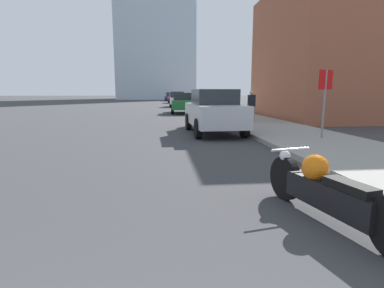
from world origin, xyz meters
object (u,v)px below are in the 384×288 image
stop_sign (325,92)px  pedestrian (251,106)px  parked_car_blue (170,97)px  parked_car_white (177,99)px  parked_car_red (174,98)px  parked_car_silver (214,111)px  parked_car_green (183,103)px  motorcycle (327,191)px

stop_sign → pedestrian: (-0.58, 5.77, -0.67)m
parked_car_blue → parked_car_white: bearing=-95.5°
parked_car_blue → stop_sign: stop_sign is taller
parked_car_red → pedestrian: size_ratio=2.94×
parked_car_white → pedestrian: size_ratio=2.65×
parked_car_silver → parked_car_green: size_ratio=0.93×
parked_car_silver → parked_car_blue: size_ratio=1.00×
parked_car_silver → pedestrian: 4.08m
motorcycle → pedestrian: bearing=65.7°
parked_car_white → stop_sign: stop_sign is taller
pedestrian → stop_sign: bearing=-84.2°
parked_car_blue → stop_sign: size_ratio=2.00×
pedestrian → parked_car_silver: bearing=-127.6°
stop_sign → parked_car_green: bearing=102.8°
parked_car_white → parked_car_red: 13.20m
parked_car_green → parked_car_white: 11.08m
motorcycle → parked_car_red: (0.14, 44.84, 0.41)m
parked_car_red → parked_car_blue: 13.03m
motorcycle → parked_car_green: parked_car_green is taller
motorcycle → pedestrian: (2.55, 11.50, 0.54)m
parked_car_red → parked_car_silver: bearing=-92.6°
parked_car_silver → parked_car_red: bearing=87.7°
parked_car_silver → motorcycle: bearing=-92.5°
parked_car_red → pedestrian: 33.42m
motorcycle → stop_sign: 6.64m
motorcycle → parked_car_white: bearing=78.4°
stop_sign → pedestrian: stop_sign is taller
stop_sign → parked_car_silver: bearing=140.4°
motorcycle → parked_car_white: 31.65m
parked_car_silver → parked_car_blue: bearing=88.1°
parked_car_blue → pedestrian: size_ratio=2.74×
parked_car_red → stop_sign: stop_sign is taller
pedestrian → parked_car_white: bearing=97.5°
parked_car_silver → stop_sign: (3.07, -2.54, 0.73)m
parked_car_red → stop_sign: size_ratio=2.15×
parked_car_white → parked_car_blue: bearing=91.8°
parked_car_white → pedestrian: (2.67, -20.14, 0.06)m
parked_car_silver → parked_car_white: size_ratio=1.04×
parked_car_green → parked_car_blue: (0.05, 37.30, 0.03)m
parked_car_green → parked_car_red: 24.27m
parked_car_silver → parked_car_red: size_ratio=0.93×
parked_car_green → parked_car_blue: size_ratio=1.08×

